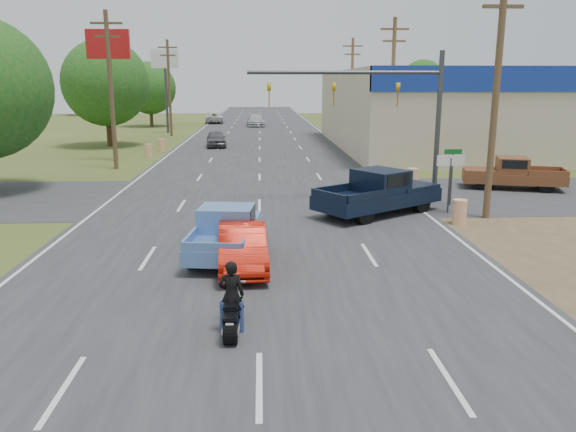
{
  "coord_description": "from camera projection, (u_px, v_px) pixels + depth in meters",
  "views": [
    {
      "loc": [
        0.07,
        -9.47,
        5.49
      ],
      "look_at": [
        0.95,
        8.26,
        1.3
      ],
      "focal_mm": 35.0,
      "sensor_mm": 36.0,
      "label": 1
    }
  ],
  "objects": [
    {
      "name": "utility_pole_1",
      "position": [
        496.0,
        88.0,
        22.34
      ],
      "size": [
        2.0,
        0.28,
        10.0
      ],
      "color": "#4C3823",
      "rests_on": "ground"
    },
    {
      "name": "distant_car_silver",
      "position": [
        256.0,
        120.0,
        74.27
      ],
      "size": [
        2.51,
        5.55,
        1.58
      ],
      "primitive_type": "imported",
      "rotation": [
        0.0,
        0.0,
        0.06
      ],
      "color": "silver",
      "rests_on": "ground"
    },
    {
      "name": "distant_car_white",
      "position": [
        214.0,
        118.0,
        80.21
      ],
      "size": [
        2.94,
        5.56,
        1.49
      ],
      "primitive_type": "imported",
      "rotation": [
        0.0,
        0.0,
        3.23
      ],
      "color": "silver",
      "rests_on": "ground"
    },
    {
      "name": "red_convertible",
      "position": [
        243.0,
        247.0,
        17.02
      ],
      "size": [
        1.62,
        4.12,
        1.34
      ],
      "primitive_type": "imported",
      "rotation": [
        0.0,
        0.0,
        0.05
      ],
      "color": "#B41608",
      "rests_on": "ground"
    },
    {
      "name": "utility_pole_2",
      "position": [
        392.0,
        86.0,
        39.84
      ],
      "size": [
        2.0,
        0.28,
        10.0
      ],
      "color": "#4C3823",
      "rests_on": "ground"
    },
    {
      "name": "navy_pickup",
      "position": [
        380.0,
        192.0,
        24.12
      ],
      "size": [
        6.04,
        5.13,
        1.92
      ],
      "rotation": [
        0.0,
        0.0,
        -0.97
      ],
      "color": "black",
      "rests_on": "ground"
    },
    {
      "name": "dirt_verge",
      "position": [
        557.0,
        236.0,
        20.71
      ],
      "size": [
        8.0,
        18.0,
        0.01
      ],
      "primitive_type": "cube",
      "color": "brown",
      "rests_on": "ground"
    },
    {
      "name": "ground",
      "position": [
        259.0,
        386.0,
        10.47
      ],
      "size": [
        200.0,
        200.0,
        0.0
      ],
      "primitive_type": "plane",
      "color": "#404E1F",
      "rests_on": "ground"
    },
    {
      "name": "tree_1",
      "position": [
        106.0,
        83.0,
        49.37
      ],
      "size": [
        7.56,
        7.56,
        9.36
      ],
      "color": "#422D19",
      "rests_on": "ground"
    },
    {
      "name": "tree_2",
      "position": [
        150.0,
        88.0,
        72.81
      ],
      "size": [
        6.72,
        6.72,
        8.32
      ],
      "color": "#422D19",
      "rests_on": "ground"
    },
    {
      "name": "barrel_2",
      "position": [
        149.0,
        151.0,
        43.0
      ],
      "size": [
        0.56,
        0.56,
        1.0
      ],
      "primitive_type": "cylinder",
      "color": "orange",
      "rests_on": "ground"
    },
    {
      "name": "main_road",
      "position": [
        260.0,
        148.0,
        49.35
      ],
      "size": [
        15.0,
        180.0,
        0.02
      ],
      "primitive_type": "cube",
      "color": "#2D2D30",
      "rests_on": "ground"
    },
    {
      "name": "tree_5",
      "position": [
        423.0,
        82.0,
        102.9
      ],
      "size": [
        7.98,
        7.98,
        9.88
      ],
      "color": "#422D19",
      "rests_on": "ground"
    },
    {
      "name": "utility_pole_6",
      "position": [
        169.0,
        86.0,
        59.34
      ],
      "size": [
        2.0,
        0.28,
        10.0
      ],
      "color": "#4C3823",
      "rests_on": "ground"
    },
    {
      "name": "cross_road",
      "position": [
        260.0,
        197.0,
        27.96
      ],
      "size": [
        120.0,
        10.0,
        0.02
      ],
      "primitive_type": "cube",
      "color": "#2D2D30",
      "rests_on": "ground"
    },
    {
      "name": "blue_pickup",
      "position": [
        227.0,
        230.0,
        18.4
      ],
      "size": [
        2.42,
        5.04,
        1.61
      ],
      "rotation": [
        0.0,
        0.0,
        -0.12
      ],
      "color": "black",
      "rests_on": "ground"
    },
    {
      "name": "lane_sign",
      "position": [
        450.0,
        170.0,
        24.03
      ],
      "size": [
        1.2,
        0.08,
        2.52
      ],
      "color": "#3F3F44",
      "rests_on": "ground"
    },
    {
      "name": "tree_6",
      "position": [
        91.0,
        78.0,
        99.89
      ],
      "size": [
        8.82,
        8.82,
        10.92
      ],
      "color": "#422D19",
      "rests_on": "ground"
    },
    {
      "name": "distant_car_grey",
      "position": [
        216.0,
        139.0,
        49.93
      ],
      "size": [
        2.1,
        4.35,
        1.43
      ],
      "primitive_type": "imported",
      "rotation": [
        0.0,
        0.0,
        0.1
      ],
      "color": "#515055",
      "rests_on": "ground"
    },
    {
      "name": "pole_sign_left_far",
      "position": [
        165.0,
        68.0,
        62.76
      ],
      "size": [
        3.0,
        0.35,
        9.2
      ],
      "color": "#3F3F44",
      "rests_on": "ground"
    },
    {
      "name": "utility_pole_5",
      "position": [
        111.0,
        87.0,
        36.01
      ],
      "size": [
        2.0,
        0.28,
        10.0
      ],
      "color": "#4C3823",
      "rests_on": "ground"
    },
    {
      "name": "rider",
      "position": [
        231.0,
        299.0,
        12.51
      ],
      "size": [
        0.59,
        0.39,
        1.6
      ],
      "primitive_type": "imported",
      "rotation": [
        0.0,
        0.0,
        3.13
      ],
      "color": "black",
      "rests_on": "ground"
    },
    {
      "name": "motorcycle",
      "position": [
        232.0,
        315.0,
        12.55
      ],
      "size": [
        0.61,
        1.97,
        1.0
      ],
      "rotation": [
        0.0,
        0.0,
        -0.01
      ],
      "color": "black",
      "rests_on": "ground"
    },
    {
      "name": "brown_pickup",
      "position": [
        511.0,
        173.0,
        29.9
      ],
      "size": [
        5.49,
        3.38,
        1.71
      ],
      "rotation": [
        0.0,
        0.0,
        1.28
      ],
      "color": "black",
      "rests_on": "ground"
    },
    {
      "name": "street_name_sign",
      "position": [
        452.0,
        171.0,
        25.59
      ],
      "size": [
        0.8,
        0.08,
        2.61
      ],
      "color": "#3F3F44",
      "rests_on": "ground"
    },
    {
      "name": "utility_pole_3",
      "position": [
        352.0,
        86.0,
        57.33
      ],
      "size": [
        2.0,
        0.28,
        10.0
      ],
      "color": "#4C3823",
      "rests_on": "ground"
    },
    {
      "name": "signal_mast",
      "position": [
        383.0,
        99.0,
        26.17
      ],
      "size": [
        9.12,
        0.4,
        7.0
      ],
      "color": "#3F3F44",
      "rests_on": "ground"
    },
    {
      "name": "barrel_1",
      "position": [
        413.0,
        177.0,
        30.68
      ],
      "size": [
        0.56,
        0.56,
        1.0
      ],
      "primitive_type": "cylinder",
      "color": "orange",
      "rests_on": "ground"
    },
    {
      "name": "pole_sign_left_near",
      "position": [
        109.0,
        59.0,
        39.42
      ],
      "size": [
        3.0,
        0.35,
        9.2
      ],
      "color": "#3F3F44",
      "rests_on": "ground"
    },
    {
      "name": "barrel_0",
      "position": [
        460.0,
        212.0,
        22.4
      ],
      "size": [
        0.56,
        0.56,
        1.0
      ],
      "primitive_type": "cylinder",
      "color": "orange",
      "rests_on": "ground"
    },
    {
      "name": "barrel_3",
      "position": [
        161.0,
        145.0,
        46.9
      ],
      "size": [
        0.56,
        0.56,
        1.0
      ],
      "primitive_type": "cylinder",
      "color": "orange",
      "rests_on": "ground"
    }
  ]
}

